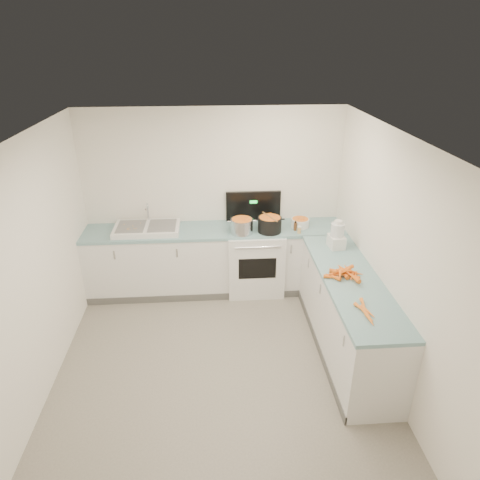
{
  "coord_description": "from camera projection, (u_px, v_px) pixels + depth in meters",
  "views": [
    {
      "loc": [
        -0.04,
        -3.57,
        3.3
      ],
      "look_at": [
        0.3,
        1.1,
        1.05
      ],
      "focal_mm": 32.0,
      "sensor_mm": 36.0,
      "label": 1
    }
  ],
  "objects": [
    {
      "name": "spice_jar",
      "position": [
        299.0,
        230.0,
        5.62
      ],
      "size": [
        0.05,
        0.05,
        0.08
      ],
      "primitive_type": "cylinder",
      "color": "#E5B266",
      "rests_on": "counter_back"
    },
    {
      "name": "extract_bottle",
      "position": [
        295.0,
        227.0,
        5.7
      ],
      "size": [
        0.04,
        0.04,
        0.11
      ],
      "primitive_type": "cylinder",
      "color": "#593319",
      "rests_on": "counter_back"
    },
    {
      "name": "steel_pot",
      "position": [
        242.0,
        227.0,
        5.61
      ],
      "size": [
        0.38,
        0.38,
        0.22
      ],
      "primitive_type": "cylinder",
      "rotation": [
        0.0,
        0.0,
        0.38
      ],
      "color": "silver",
      "rests_on": "stove"
    },
    {
      "name": "wall_right",
      "position": [
        394.0,
        265.0,
        4.22
      ],
      "size": [
        0.0,
        4.0,
        2.5
      ],
      "primitive_type": null,
      "rotation": [
        1.57,
        0.0,
        -1.57
      ],
      "color": "white",
      "rests_on": "ground"
    },
    {
      "name": "carrot_pile",
      "position": [
        345.0,
        273.0,
        4.62
      ],
      "size": [
        0.45,
        0.44,
        0.09
      ],
      "color": "orange",
      "rests_on": "counter_right"
    },
    {
      "name": "wooden_spoon",
      "position": [
        270.0,
        217.0,
        5.6
      ],
      "size": [
        0.16,
        0.34,
        0.02
      ],
      "primitive_type": "cylinder",
      "rotation": [
        1.57,
        0.0,
        0.4
      ],
      "color": "#AD7A47",
      "rests_on": "black_pot"
    },
    {
      "name": "black_pot",
      "position": [
        270.0,
        225.0,
        5.65
      ],
      "size": [
        0.36,
        0.36,
        0.22
      ],
      "primitive_type": "cylinder",
      "rotation": [
        0.0,
        0.0,
        0.18
      ],
      "color": "black",
      "rests_on": "stove"
    },
    {
      "name": "wall_left",
      "position": [
        30.0,
        278.0,
        3.99
      ],
      "size": [
        0.0,
        4.0,
        2.5
      ],
      "primitive_type": null,
      "rotation": [
        1.57,
        0.0,
        1.57
      ],
      "color": "white",
      "rests_on": "ground"
    },
    {
      "name": "peeled_carrots",
      "position": [
        366.0,
        312.0,
        4.0
      ],
      "size": [
        0.15,
        0.42,
        0.04
      ],
      "color": "orange",
      "rests_on": "counter_right"
    },
    {
      "name": "counter_back",
      "position": [
        215.0,
        260.0,
        5.97
      ],
      "size": [
        3.5,
        0.62,
        0.94
      ],
      "color": "white",
      "rests_on": "ground"
    },
    {
      "name": "stove",
      "position": [
        255.0,
        258.0,
        5.99
      ],
      "size": [
        0.76,
        0.65,
        1.36
      ],
      "color": "white",
      "rests_on": "ground"
    },
    {
      "name": "floor",
      "position": [
        220.0,
        371.0,
        4.64
      ],
      "size": [
        3.5,
        4.0,
        0.0
      ],
      "primitive_type": null,
      "color": "gray",
      "rests_on": "ground"
    },
    {
      "name": "wall_front",
      "position": [
        226.0,
        456.0,
        2.3
      ],
      "size": [
        3.5,
        0.0,
        2.5
      ],
      "primitive_type": null,
      "rotation": [
        -1.57,
        0.0,
        0.0
      ],
      "color": "white",
      "rests_on": "ground"
    },
    {
      "name": "mixing_bowl",
      "position": [
        300.0,
        223.0,
        5.81
      ],
      "size": [
        0.32,
        0.32,
        0.12
      ],
      "primitive_type": "cylinder",
      "rotation": [
        0.0,
        0.0,
        -0.35
      ],
      "color": "white",
      "rests_on": "counter_back"
    },
    {
      "name": "sink",
      "position": [
        147.0,
        228.0,
        5.69
      ],
      "size": [
        0.86,
        0.52,
        0.31
      ],
      "color": "white",
      "rests_on": "counter_back"
    },
    {
      "name": "wall_back",
      "position": [
        214.0,
        200.0,
        5.9
      ],
      "size": [
        3.5,
        0.0,
        2.5
      ],
      "primitive_type": null,
      "rotation": [
        1.57,
        0.0,
        0.0
      ],
      "color": "white",
      "rests_on": "ground"
    },
    {
      "name": "food_processor",
      "position": [
        337.0,
        236.0,
        5.2
      ],
      "size": [
        0.2,
        0.23,
        0.36
      ],
      "color": "white",
      "rests_on": "counter_right"
    },
    {
      "name": "peelings",
      "position": [
        131.0,
        227.0,
        5.63
      ],
      "size": [
        0.23,
        0.25,
        0.01
      ],
      "color": "tan",
      "rests_on": "sink"
    },
    {
      "name": "counter_right",
      "position": [
        347.0,
        314.0,
        4.8
      ],
      "size": [
        0.62,
        2.2,
        0.94
      ],
      "color": "white",
      "rests_on": "ground"
    },
    {
      "name": "ceiling",
      "position": [
        214.0,
        141.0,
        3.56
      ],
      "size": [
        3.5,
        4.0,
        0.0
      ],
      "primitive_type": null,
      "rotation": [
        3.14,
        0.0,
        0.0
      ],
      "color": "white",
      "rests_on": "ground"
    }
  ]
}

